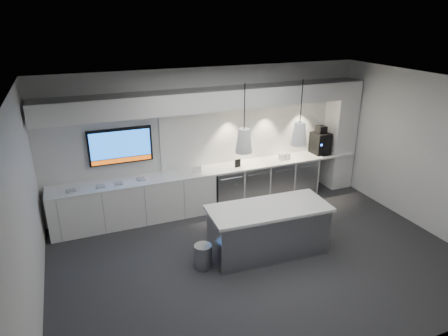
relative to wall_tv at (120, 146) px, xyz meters
name	(u,v)px	position (x,y,z in m)	size (l,w,h in m)	color
floor	(260,258)	(1.90, -2.45, -1.56)	(7.00, 7.00, 0.00)	#2E2E31
ceiling	(266,86)	(1.90, -2.45, 1.44)	(7.00, 7.00, 0.00)	black
wall_back	(210,138)	(1.90, 0.05, -0.06)	(7.00, 7.00, 0.00)	silver
wall_front	(368,263)	(1.90, -4.95, -0.06)	(7.00, 7.00, 0.00)	silver
wall_left	(25,218)	(-1.60, -2.45, -0.06)	(7.00, 7.00, 0.00)	silver
wall_right	(425,153)	(5.40, -2.45, -0.06)	(7.00, 7.00, 0.00)	silver
back_counter	(215,169)	(1.90, -0.27, -0.68)	(6.80, 0.65, 0.04)	white
left_base_cabinets	(135,202)	(0.15, -0.27, -1.13)	(3.30, 0.63, 0.86)	white
fridge_unit_a	(226,187)	(2.15, -0.27, -1.13)	(0.60, 0.61, 0.85)	#96999E
fridge_unit_b	(252,183)	(2.78, -0.27, -1.13)	(0.60, 0.61, 0.85)	#96999E
fridge_unit_c	(276,179)	(3.41, -0.27, -1.13)	(0.60, 0.61, 0.85)	#96999E
fridge_unit_d	(300,175)	(4.04, -0.27, -1.13)	(0.60, 0.61, 0.85)	#96999E
backsplash	(260,130)	(3.10, 0.03, -0.01)	(4.60, 0.03, 1.30)	white
soffit	(214,99)	(1.90, -0.25, 0.84)	(6.90, 0.60, 0.40)	white
column	(340,135)	(5.10, -0.25, -0.26)	(0.55, 0.55, 2.60)	white
wall_tv	(120,146)	(0.00, 0.00, 0.00)	(1.25, 0.07, 0.72)	black
island	(268,230)	(2.12, -2.31, -1.11)	(2.15, 1.00, 0.90)	#96999E
bin	(203,256)	(0.90, -2.32, -1.35)	(0.30, 0.30, 0.42)	#96999E
coffee_machine	(320,142)	(4.56, -0.25, -0.39)	(0.38, 0.54, 0.66)	black
sign_black	(238,163)	(2.38, -0.37, -0.57)	(0.14, 0.02, 0.18)	black
sign_white	(197,170)	(1.47, -0.36, -0.59)	(0.18, 0.02, 0.14)	white
cup_cluster	(284,156)	(3.56, -0.31, -0.59)	(0.26, 0.17, 0.14)	white
tray_a	(71,191)	(-1.02, -0.36, -0.65)	(0.16, 0.16, 0.03)	#A7A7A7
tray_b	(101,186)	(-0.49, -0.34, -0.65)	(0.16, 0.16, 0.03)	#A7A7A7
tray_c	(119,183)	(-0.14, -0.33, -0.65)	(0.16, 0.16, 0.03)	#A7A7A7
tray_d	(141,179)	(0.30, -0.28, -0.65)	(0.16, 0.16, 0.03)	#A7A7A7
pendant_left	(244,140)	(1.62, -2.31, 0.59)	(0.27, 0.27, 1.09)	white
pendant_right	(299,134)	(2.62, -2.31, 0.59)	(0.27, 0.27, 1.09)	white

